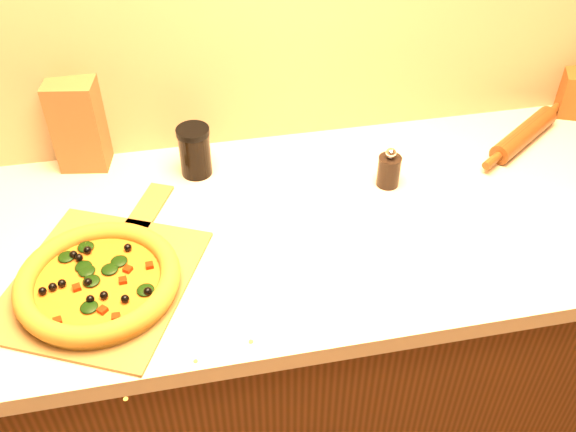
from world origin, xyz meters
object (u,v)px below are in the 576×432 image
(rolling_pin, at_px, (524,134))
(pizza, at_px, (98,281))
(pepper_grinder, at_px, (389,170))
(dark_jar, at_px, (195,151))
(pizza_peel, at_px, (104,277))

(rolling_pin, bearing_deg, pizza, -163.34)
(pepper_grinder, distance_m, dark_jar, 0.44)
(pizza_peel, distance_m, pizza, 0.04)
(pepper_grinder, height_order, dark_jar, dark_jar)
(pepper_grinder, bearing_deg, pizza, -161.70)
(pizza, distance_m, rolling_pin, 1.05)
(pepper_grinder, relative_size, dark_jar, 0.81)
(dark_jar, bearing_deg, pizza, -122.15)
(pepper_grinder, bearing_deg, pizza_peel, -164.32)
(pizza, relative_size, pepper_grinder, 3.14)
(rolling_pin, relative_size, dark_jar, 2.55)
(rolling_pin, height_order, dark_jar, dark_jar)
(pizza, height_order, dark_jar, dark_jar)
(pepper_grinder, xyz_separation_m, rolling_pin, (0.38, 0.09, -0.02))
(pizza, xyz_separation_m, dark_jar, (0.21, 0.34, 0.03))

